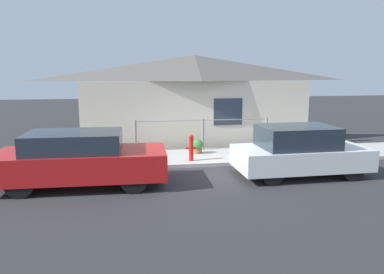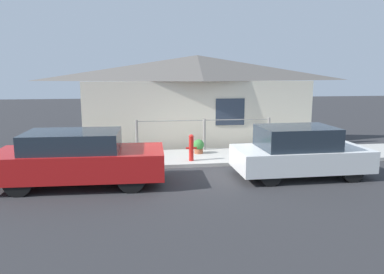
{
  "view_description": "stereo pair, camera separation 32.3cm",
  "coord_description": "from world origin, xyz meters",
  "px_view_note": "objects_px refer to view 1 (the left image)",
  "views": [
    {
      "loc": [
        -2.57,
        -10.93,
        2.92
      ],
      "look_at": [
        -0.69,
        0.3,
        0.9
      ],
      "focal_mm": 35.0,
      "sensor_mm": 36.0,
      "label": 1
    },
    {
      "loc": [
        -2.25,
        -10.98,
        2.92
      ],
      "look_at": [
        -0.69,
        0.3,
        0.9
      ],
      "focal_mm": 35.0,
      "sensor_mm": 36.0,
      "label": 2
    }
  ],
  "objects_px": {
    "car_right": "(300,151)",
    "fire_hydrant": "(191,147)",
    "car_left": "(80,159)",
    "potted_plant_by_fence": "(100,145)",
    "potted_plant_near_hydrant": "(198,146)"
  },
  "relations": [
    {
      "from": "car_right",
      "to": "fire_hydrant",
      "type": "xyz_separation_m",
      "value": [
        -2.79,
        1.78,
        -0.14
      ]
    },
    {
      "from": "car_right",
      "to": "fire_hydrant",
      "type": "height_order",
      "value": "car_right"
    },
    {
      "from": "car_left",
      "to": "car_right",
      "type": "relative_size",
      "value": 1.16
    },
    {
      "from": "car_left",
      "to": "potted_plant_by_fence",
      "type": "bearing_deg",
      "value": 86.08
    },
    {
      "from": "fire_hydrant",
      "to": "potted_plant_by_fence",
      "type": "xyz_separation_m",
      "value": [
        -2.87,
        1.12,
        -0.07
      ]
    },
    {
      "from": "car_left",
      "to": "car_right",
      "type": "bearing_deg",
      "value": 1.66
    },
    {
      "from": "fire_hydrant",
      "to": "car_left",
      "type": "bearing_deg",
      "value": -150.63
    },
    {
      "from": "potted_plant_near_hydrant",
      "to": "fire_hydrant",
      "type": "bearing_deg",
      "value": -111.04
    },
    {
      "from": "potted_plant_near_hydrant",
      "to": "potted_plant_by_fence",
      "type": "height_order",
      "value": "potted_plant_by_fence"
    },
    {
      "from": "car_left",
      "to": "potted_plant_near_hydrant",
      "type": "bearing_deg",
      "value": 39.98
    },
    {
      "from": "fire_hydrant",
      "to": "potted_plant_near_hydrant",
      "type": "bearing_deg",
      "value": 68.96
    },
    {
      "from": "fire_hydrant",
      "to": "potted_plant_by_fence",
      "type": "distance_m",
      "value": 3.08
    },
    {
      "from": "car_right",
      "to": "potted_plant_near_hydrant",
      "type": "distance_m",
      "value": 3.7
    },
    {
      "from": "car_right",
      "to": "fire_hydrant",
      "type": "bearing_deg",
      "value": 146.55
    },
    {
      "from": "car_left",
      "to": "potted_plant_near_hydrant",
      "type": "distance_m",
      "value": 4.54
    }
  ]
}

